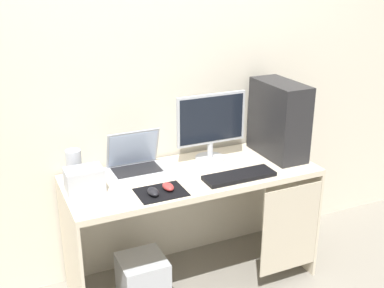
{
  "coord_description": "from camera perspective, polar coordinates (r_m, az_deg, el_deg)",
  "views": [
    {
      "loc": [
        -1.06,
        -2.32,
        1.89
      ],
      "look_at": [
        0.0,
        0.0,
        0.93
      ],
      "focal_mm": 44.5,
      "sensor_mm": 36.0,
      "label": 1
    }
  ],
  "objects": [
    {
      "name": "mouse_right",
      "position": [
        2.53,
        -4.68,
        -5.73
      ],
      "size": [
        0.06,
        0.1,
        0.03
      ],
      "primitive_type": "ellipsoid",
      "color": "black",
      "rests_on": "mousepad"
    },
    {
      "name": "speaker",
      "position": [
        2.75,
        -13.94,
        -2.47
      ],
      "size": [
        0.09,
        0.09,
        0.18
      ],
      "primitive_type": "cylinder",
      "color": "#B7BCC6",
      "rests_on": "desk"
    },
    {
      "name": "mouse_left",
      "position": [
        2.58,
        -2.88,
        -5.12
      ],
      "size": [
        0.06,
        0.1,
        0.03
      ],
      "primitive_type": "ellipsoid",
      "color": "#B23333",
      "rests_on": "mousepad"
    },
    {
      "name": "ground_plane",
      "position": [
        3.17,
        -0.0,
        -15.84
      ],
      "size": [
        8.0,
        8.0,
        0.0
      ],
      "primitive_type": "plane",
      "color": "gray"
    },
    {
      "name": "desk",
      "position": [
        2.86,
        0.46,
        -6.19
      ],
      "size": [
        1.48,
        0.59,
        0.75
      ],
      "color": "beige",
      "rests_on": "ground_plane"
    },
    {
      "name": "subwoofer",
      "position": [
        2.97,
        -5.92,
        -15.69
      ],
      "size": [
        0.27,
        0.27,
        0.27
      ],
      "primitive_type": "cube",
      "color": "#B7BCC6",
      "rests_on": "ground_plane"
    },
    {
      "name": "laptop",
      "position": [
        2.81,
        -6.72,
        -2.31
      ],
      "size": [
        0.31,
        0.25,
        0.24
      ],
      "color": "#B7BCC6",
      "rests_on": "desk"
    },
    {
      "name": "pc_tower",
      "position": [
        3.02,
        10.36,
        2.93
      ],
      "size": [
        0.2,
        0.42,
        0.47
      ],
      "primitive_type": "cube",
      "color": "#232326",
      "rests_on": "desk"
    },
    {
      "name": "keyboard",
      "position": [
        2.74,
        5.68,
        -3.83
      ],
      "size": [
        0.42,
        0.14,
        0.02
      ],
      "primitive_type": "cube",
      "color": "black",
      "rests_on": "desk"
    },
    {
      "name": "monitor",
      "position": [
        2.91,
        2.3,
        2.27
      ],
      "size": [
        0.45,
        0.19,
        0.42
      ],
      "color": "#B7BCC6",
      "rests_on": "desk"
    },
    {
      "name": "projector",
      "position": [
        2.62,
        -12.77,
        -4.19
      ],
      "size": [
        0.2,
        0.14,
        0.13
      ],
      "primitive_type": "cube",
      "color": "#B7BCC6",
      "rests_on": "desk"
    },
    {
      "name": "wall_back",
      "position": [
        2.92,
        -2.71,
        9.05
      ],
      "size": [
        4.0,
        0.05,
        2.6
      ],
      "color": "beige",
      "rests_on": "ground_plane"
    },
    {
      "name": "mousepad",
      "position": [
        2.56,
        -3.73,
        -5.78
      ],
      "size": [
        0.26,
        0.2,
        0.0
      ],
      "primitive_type": "cube",
      "color": "black",
      "rests_on": "desk"
    }
  ]
}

